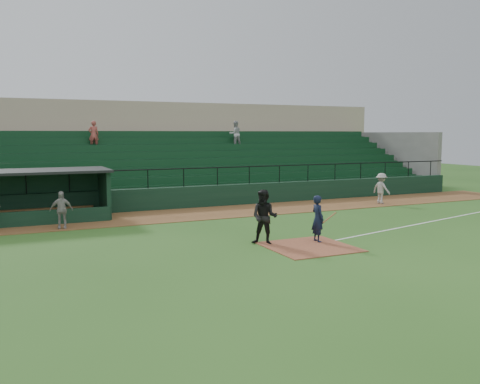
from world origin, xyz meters
name	(u,v)px	position (x,y,z in m)	size (l,w,h in m)	color
ground	(295,242)	(0.00, 0.00, 0.00)	(90.00, 90.00, 0.00)	#2B571C
warning_track	(216,212)	(0.00, 8.00, 0.01)	(40.00, 4.00, 0.03)	brown
home_plate_dirt	(309,247)	(0.00, -1.00, 0.01)	(3.00, 3.00, 0.03)	brown
foul_line	(429,222)	(8.00, 1.20, 0.01)	(18.00, 0.09, 0.01)	white
stadium_structure	(168,161)	(0.00, 16.46, 2.30)	(38.00, 13.08, 6.40)	black
dugout	(10,193)	(-9.75, 9.56, 1.33)	(8.90, 3.20, 2.42)	black
batter_at_plate	(318,219)	(0.77, -0.37, 0.90)	(1.03, 0.71, 1.80)	black
umpire	(264,217)	(-1.25, 0.14, 1.02)	(0.99, 0.77, 2.05)	black
runner	(381,188)	(10.04, 7.03, 0.92)	(1.15, 0.66, 1.78)	#A09B96
dugout_player_a	(61,210)	(-7.78, 6.52, 0.84)	(0.95, 0.40, 1.62)	#9B9591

